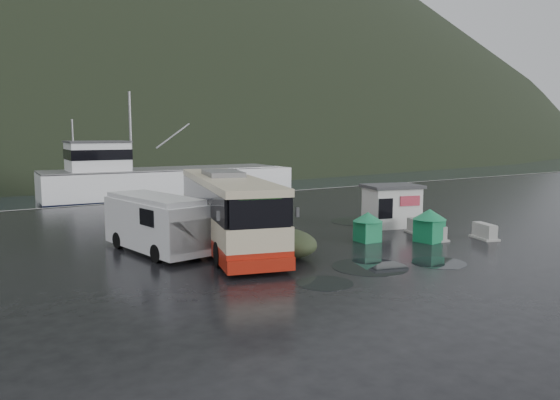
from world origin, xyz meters
TOP-DOWN VIEW (x-y plane):
  - ground at (0.00, 0.00)m, footprint 160.00×160.00m
  - harbor_water at (0.00, 110.00)m, footprint 300.00×180.00m
  - quay_edge at (0.00, 20.00)m, footprint 160.00×0.60m
  - coach_bus at (-3.09, 2.36)m, footprint 6.21×12.38m
  - white_van at (-6.41, 2.76)m, footprint 2.88×6.20m
  - waste_bin_left at (5.31, -2.14)m, footprint 1.26×1.26m
  - waste_bin_right at (2.88, -0.51)m, footprint 1.08×1.08m
  - dome_tent at (-2.18, -1.09)m, footprint 2.51×3.28m
  - ticket_kiosk at (6.82, 1.90)m, footprint 3.47×2.98m
  - jersey_barrier_a at (6.42, -0.41)m, footprint 1.11×1.64m
  - jersey_barrier_b at (8.10, -3.16)m, footprint 1.22×1.68m
  - jersey_barrier_c at (5.92, -1.98)m, footprint 1.09×1.60m
  - fishing_trawler at (3.69, 27.93)m, footprint 25.46×7.14m
  - puddles at (2.40, -1.23)m, footprint 12.40×12.23m

SIDE VIEW (x-z plane):
  - ground at x=0.00m, z-range 0.00..0.00m
  - harbor_water at x=0.00m, z-range -0.01..0.01m
  - quay_edge at x=0.00m, z-range -0.75..0.75m
  - coach_bus at x=-3.09m, z-range -1.70..1.70m
  - white_van at x=-6.41m, z-range -1.25..1.25m
  - waste_bin_left at x=5.31m, z-range -0.79..0.79m
  - waste_bin_right at x=2.88m, z-range -0.71..0.71m
  - dome_tent at x=-2.18m, z-range -0.60..0.60m
  - ticket_kiosk at x=6.82m, z-range -1.16..1.16m
  - jersey_barrier_a at x=6.42m, z-range -0.37..0.37m
  - jersey_barrier_b at x=8.10m, z-range -0.38..0.38m
  - jersey_barrier_c at x=5.92m, z-range -0.36..0.36m
  - fishing_trawler at x=3.69m, z-range -5.03..5.03m
  - puddles at x=2.40m, z-range 0.00..0.01m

